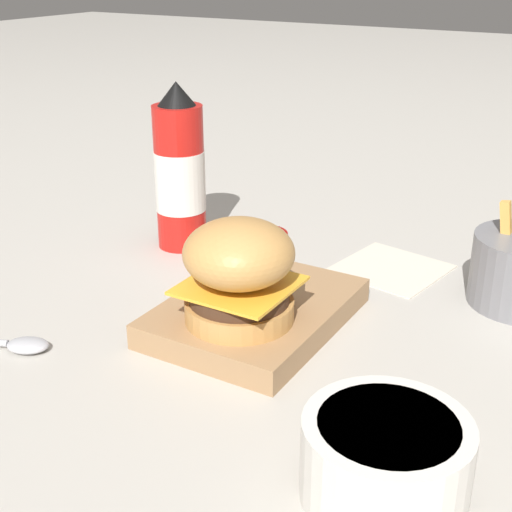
{
  "coord_description": "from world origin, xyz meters",
  "views": [
    {
      "loc": [
        -0.57,
        -0.31,
        0.36
      ],
      "look_at": [
        -0.01,
        0.02,
        0.08
      ],
      "focal_mm": 50.0,
      "sensor_mm": 36.0,
      "label": 1
    }
  ],
  "objects_px": {
    "ketchup_bottle": "(180,174)",
    "side_bowl": "(386,458)",
    "serving_board": "(256,312)",
    "burger": "(239,271)",
    "spoon": "(8,344)"
  },
  "relations": [
    {
      "from": "ketchup_bottle",
      "to": "side_bowl",
      "type": "bearing_deg",
      "value": -127.85
    },
    {
      "from": "serving_board",
      "to": "burger",
      "type": "distance_m",
      "value": 0.08
    },
    {
      "from": "serving_board",
      "to": "ketchup_bottle",
      "type": "relative_size",
      "value": 1.02
    },
    {
      "from": "side_bowl",
      "to": "spoon",
      "type": "xyz_separation_m",
      "value": [
        0.01,
        0.39,
        -0.03
      ]
    },
    {
      "from": "ketchup_bottle",
      "to": "spoon",
      "type": "distance_m",
      "value": 0.32
    },
    {
      "from": "burger",
      "to": "ketchup_bottle",
      "type": "height_order",
      "value": "ketchup_bottle"
    },
    {
      "from": "serving_board",
      "to": "ketchup_bottle",
      "type": "bearing_deg",
      "value": 54.62
    },
    {
      "from": "serving_board",
      "to": "side_bowl",
      "type": "relative_size",
      "value": 1.82
    },
    {
      "from": "serving_board",
      "to": "spoon",
      "type": "bearing_deg",
      "value": 132.61
    },
    {
      "from": "side_bowl",
      "to": "serving_board",
      "type": "bearing_deg",
      "value": 49.99
    },
    {
      "from": "burger",
      "to": "serving_board",
      "type": "bearing_deg",
      "value": 8.17
    },
    {
      "from": "burger",
      "to": "spoon",
      "type": "xyz_separation_m",
      "value": [
        -0.12,
        0.19,
        -0.07
      ]
    },
    {
      "from": "ketchup_bottle",
      "to": "side_bowl",
      "type": "height_order",
      "value": "ketchup_bottle"
    },
    {
      "from": "burger",
      "to": "spoon",
      "type": "bearing_deg",
      "value": 123.67
    },
    {
      "from": "ketchup_bottle",
      "to": "spoon",
      "type": "height_order",
      "value": "ketchup_bottle"
    }
  ]
}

